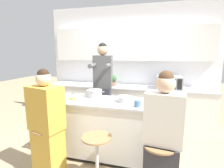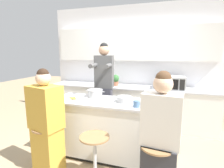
% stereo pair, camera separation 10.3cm
% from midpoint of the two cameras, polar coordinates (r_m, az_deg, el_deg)
% --- Properties ---
extents(ground_plane, '(16.00, 16.00, 0.00)m').
position_cam_midpoint_polar(ground_plane, '(3.03, 0.66, -22.34)').
color(ground_plane, tan).
extents(wall_back, '(3.95, 0.22, 2.70)m').
position_cam_midpoint_polar(wall_back, '(4.17, 7.32, 8.93)').
color(wall_back, white).
rests_on(wall_back, ground_plane).
extents(back_counter, '(3.67, 0.62, 0.88)m').
position_cam_midpoint_polar(back_counter, '(4.06, 6.23, -6.87)').
color(back_counter, white).
rests_on(back_counter, ground_plane).
extents(kitchen_island, '(1.82, 0.65, 0.91)m').
position_cam_midpoint_polar(kitchen_island, '(2.81, 0.68, -14.39)').
color(kitchen_island, black).
rests_on(kitchen_island, ground_plane).
extents(bar_stool_leftmost, '(0.38, 0.38, 0.64)m').
position_cam_midpoint_polar(bar_stool_leftmost, '(2.69, -19.26, -18.96)').
color(bar_stool_leftmost, '#997047').
rests_on(bar_stool_leftmost, ground_plane).
extents(bar_stool_center, '(0.38, 0.38, 0.64)m').
position_cam_midpoint_polar(bar_stool_center, '(2.33, -4.23, -23.22)').
color(bar_stool_center, '#997047').
rests_on(bar_stool_center, ground_plane).
extents(person_cooking, '(0.39, 0.58, 1.80)m').
position_cam_midpoint_polar(person_cooking, '(3.28, -1.64, -2.34)').
color(person_cooking, '#383842').
rests_on(person_cooking, ground_plane).
extents(person_wrapped_blanket, '(0.47, 0.38, 1.44)m').
position_cam_midpoint_polar(person_wrapped_blanket, '(2.51, -19.49, -12.55)').
color(person_wrapped_blanket, gold).
rests_on(person_wrapped_blanket, ground_plane).
extents(person_seated_near, '(0.43, 0.30, 1.45)m').
position_cam_midpoint_polar(person_seated_near, '(2.07, 16.85, -17.84)').
color(person_seated_near, '#333338').
rests_on(person_seated_near, ground_plane).
extents(cooking_pot, '(0.34, 0.25, 0.12)m').
position_cam_midpoint_polar(cooking_pot, '(2.90, -4.52, -2.98)').
color(cooking_pot, '#B7BABC').
rests_on(cooking_pot, kitchen_island).
extents(fruit_bowl, '(0.23, 0.23, 0.08)m').
position_cam_midpoint_polar(fruit_bowl, '(2.60, 5.21, -4.98)').
color(fruit_bowl, '#B7BABC').
rests_on(fruit_bowl, kitchen_island).
extents(coffee_cup_near, '(0.12, 0.09, 0.09)m').
position_cam_midpoint_polar(coffee_cup_near, '(2.38, 9.25, -6.43)').
color(coffee_cup_near, '#4C7099').
rests_on(coffee_cup_near, kitchen_island).
extents(banana_bunch, '(0.13, 0.10, 0.04)m').
position_cam_midpoint_polar(banana_bunch, '(2.80, -11.56, -4.50)').
color(banana_bunch, yellow).
rests_on(banana_bunch, kitchen_island).
extents(juice_carton, '(0.07, 0.07, 0.19)m').
position_cam_midpoint_polar(juice_carton, '(2.50, 17.94, -4.92)').
color(juice_carton, gold).
rests_on(juice_carton, kitchen_island).
extents(microwave, '(0.51, 0.41, 0.27)m').
position_cam_midpoint_polar(microwave, '(3.83, 19.69, 0.40)').
color(microwave, '#B2B5B7').
rests_on(microwave, back_counter).
extents(potted_plant, '(0.17, 0.17, 0.25)m').
position_cam_midpoint_polar(potted_plant, '(4.00, 1.86, 1.40)').
color(potted_plant, '#93563D').
rests_on(potted_plant, back_counter).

